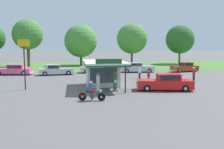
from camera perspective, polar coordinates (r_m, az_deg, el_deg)
ground_plane at (r=23.77m, az=-5.33°, el=-4.08°), size 300.00×300.00×0.00m
grass_verge_strip at (r=53.51m, az=-7.29°, el=1.93°), size 120.00×24.00×0.01m
service_station_kiosk at (r=27.24m, az=-2.10°, el=0.77°), size 4.11×7.08×3.20m
gas_pump_nearside at (r=24.07m, az=-3.15°, el=-1.92°), size 0.44×0.44×1.82m
gas_pump_offside at (r=24.27m, az=0.74°, el=-1.68°), size 0.44×0.44×1.96m
motorcycle_with_rider at (r=20.20m, az=-4.69°, el=-4.12°), size 2.15×0.79×1.58m
featured_classic_sedan at (r=25.33m, az=11.99°, el=-1.83°), size 5.76×2.86×1.64m
parked_car_back_row_far_left at (r=40.38m, az=-21.26°, el=0.97°), size 5.78×2.88×1.55m
parked_car_back_row_left at (r=41.30m, az=5.69°, el=1.52°), size 5.67×2.21×1.56m
parked_car_back_row_centre at (r=43.53m, az=16.15°, el=1.54°), size 5.09×2.80×1.56m
parked_car_back_row_centre_left at (r=38.37m, az=-12.66°, el=0.96°), size 5.34×2.60×1.55m
parked_car_back_row_centre_right at (r=40.57m, az=-3.49°, el=1.44°), size 5.58×2.23×1.53m
bystander_chatting_near_pumps at (r=33.57m, az=6.28°, el=0.43°), size 0.34×0.34×1.49m
bystander_strolling_foreground at (r=29.61m, az=8.29°, el=-0.40°), size 0.34×0.34×1.52m
bystander_admiring_sedan at (r=31.83m, az=18.06°, el=0.10°), size 0.39×0.39×1.76m
tree_oak_right at (r=55.18m, az=-7.25°, el=7.42°), size 7.09×7.09×8.83m
tree_oak_centre at (r=58.03m, az=4.44°, el=8.04°), size 6.96×6.96×9.35m
tree_oak_far_right at (r=54.30m, az=-18.70°, el=8.50°), size 6.15×6.15×9.62m
tree_oak_distant_spare at (r=61.48m, az=15.15°, el=7.68°), size 6.63×6.63×9.02m
roadside_pole_sign at (r=26.17m, az=-19.30°, el=4.04°), size 1.10×0.12×4.99m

